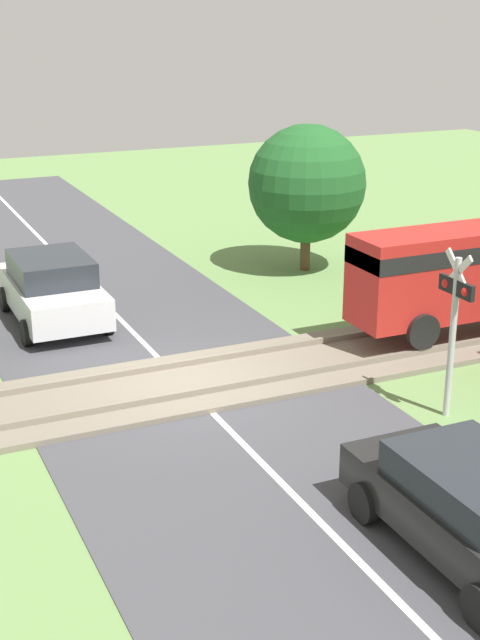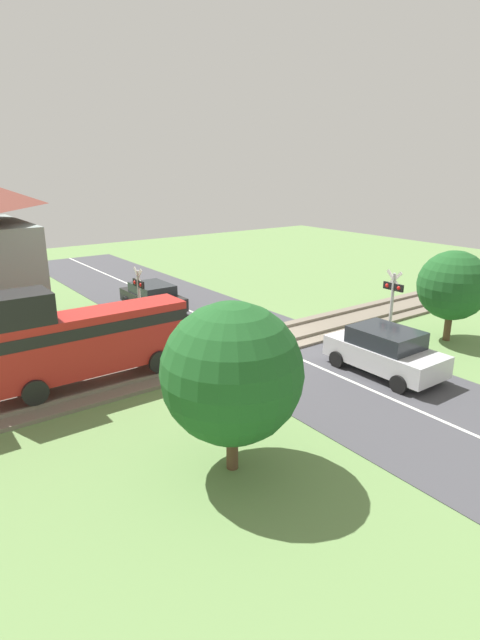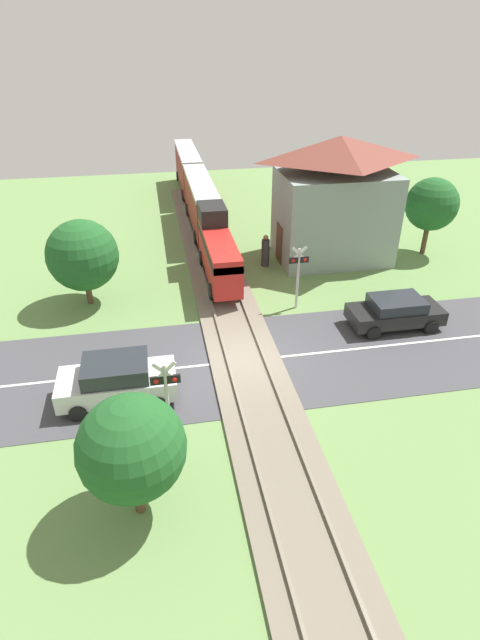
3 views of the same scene
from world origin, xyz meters
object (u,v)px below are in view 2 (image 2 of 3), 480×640
crossing_signal_west_approach (392,298)px  pedestrian_by_station (15,350)px  car_near_crossing (385,351)px  crossing_signal_east_approach (139,295)px  car_far_side (153,297)px

crossing_signal_west_approach → pedestrian_by_station: size_ratio=1.73×
car_near_crossing → crossing_signal_east_approach: 9.61m
car_near_crossing → car_far_side: 12.02m
car_far_side → pedestrian_by_station: 8.34m
crossing_signal_west_approach → crossing_signal_east_approach: bearing=50.6°
crossing_signal_west_approach → pedestrian_by_station: bearing=64.7°
pedestrian_by_station → car_far_side: bearing=-60.7°
car_near_crossing → crossing_signal_east_approach: (7.95, 5.27, 1.13)m
car_near_crossing → crossing_signal_west_approach: bearing=-55.5°
crossing_signal_west_approach → pedestrian_by_station: 13.93m
car_far_side → crossing_signal_west_approach: (-10.03, -5.27, 1.22)m
car_far_side → pedestrian_by_station: pedestrian_by_station is taller
pedestrian_by_station → car_near_crossing: bearing=-126.8°
car_near_crossing → crossing_signal_east_approach: crossing_signal_east_approach is taller
crossing_signal_east_approach → pedestrian_by_station: (-0.36, 4.88, -1.16)m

